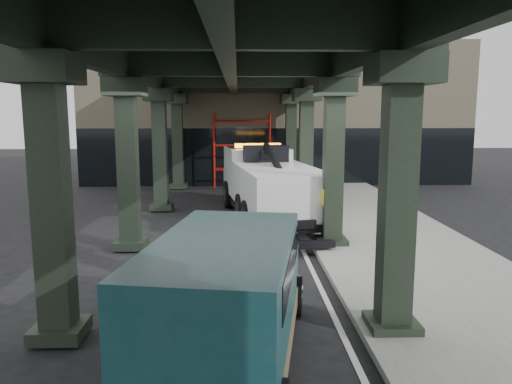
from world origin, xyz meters
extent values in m
plane|color=black|center=(0.00, 0.00, 0.00)|extent=(90.00, 90.00, 0.00)
cube|color=gray|center=(4.50, 2.00, 0.07)|extent=(5.00, 40.00, 0.15)
cube|color=silver|center=(1.70, 2.00, 0.01)|extent=(0.12, 38.00, 0.01)
cube|color=black|center=(2.60, -4.00, 2.50)|extent=(0.55, 0.55, 5.00)
cube|color=black|center=(2.60, -4.00, 4.75)|extent=(1.10, 1.10, 0.50)
cube|color=black|center=(2.60, -4.00, 0.18)|extent=(0.90, 0.90, 0.24)
cube|color=black|center=(2.60, 2.00, 2.50)|extent=(0.55, 0.55, 5.00)
cube|color=black|center=(2.60, 2.00, 4.75)|extent=(1.10, 1.10, 0.50)
cube|color=black|center=(2.60, 2.00, 0.18)|extent=(0.90, 0.90, 0.24)
cube|color=black|center=(2.60, 8.00, 2.50)|extent=(0.55, 0.55, 5.00)
cube|color=black|center=(2.60, 8.00, 4.75)|extent=(1.10, 1.10, 0.50)
cube|color=black|center=(2.60, 8.00, 0.18)|extent=(0.90, 0.90, 0.24)
cube|color=black|center=(2.60, 14.00, 2.50)|extent=(0.55, 0.55, 5.00)
cube|color=black|center=(2.60, 14.00, 4.75)|extent=(1.10, 1.10, 0.50)
cube|color=black|center=(2.60, 14.00, 0.18)|extent=(0.90, 0.90, 0.24)
cube|color=black|center=(-3.40, -4.00, 2.50)|extent=(0.55, 0.55, 5.00)
cube|color=black|center=(-3.40, -4.00, 4.75)|extent=(1.10, 1.10, 0.50)
cube|color=black|center=(-3.40, -4.00, 0.18)|extent=(0.90, 0.90, 0.24)
cube|color=black|center=(-3.40, 2.00, 2.50)|extent=(0.55, 0.55, 5.00)
cube|color=black|center=(-3.40, 2.00, 4.75)|extent=(1.10, 1.10, 0.50)
cube|color=black|center=(-3.40, 2.00, 0.18)|extent=(0.90, 0.90, 0.24)
cube|color=black|center=(-3.40, 8.00, 2.50)|extent=(0.55, 0.55, 5.00)
cube|color=black|center=(-3.40, 8.00, 4.75)|extent=(1.10, 1.10, 0.50)
cube|color=black|center=(-3.40, 8.00, 0.18)|extent=(0.90, 0.90, 0.24)
cube|color=black|center=(-3.40, 14.00, 2.50)|extent=(0.55, 0.55, 5.00)
cube|color=black|center=(-3.40, 14.00, 4.75)|extent=(1.10, 1.10, 0.50)
cube|color=black|center=(-3.40, 14.00, 0.18)|extent=(0.90, 0.90, 0.24)
cube|color=black|center=(2.60, 2.00, 5.55)|extent=(0.35, 32.00, 1.10)
cube|color=black|center=(-3.40, 2.00, 5.55)|extent=(0.35, 32.00, 1.10)
cube|color=black|center=(-0.40, 2.00, 5.55)|extent=(0.35, 32.00, 1.10)
cube|color=black|center=(-0.40, 2.00, 6.25)|extent=(7.40, 32.00, 0.30)
cube|color=#C6B793|center=(2.00, 20.00, 4.00)|extent=(22.00, 10.00, 8.00)
cylinder|color=red|center=(-1.50, 14.90, 2.00)|extent=(0.08, 0.08, 4.00)
cylinder|color=red|center=(-1.50, 14.10, 2.00)|extent=(0.08, 0.08, 4.00)
cylinder|color=red|center=(1.50, 14.90, 2.00)|extent=(0.08, 0.08, 4.00)
cylinder|color=red|center=(1.50, 14.10, 2.00)|extent=(0.08, 0.08, 4.00)
cylinder|color=red|center=(0.00, 14.90, 1.00)|extent=(3.00, 0.08, 0.08)
cylinder|color=red|center=(0.00, 14.90, 2.30)|extent=(3.00, 0.08, 0.08)
cylinder|color=red|center=(0.00, 14.90, 3.60)|extent=(3.00, 0.08, 0.08)
cube|color=black|center=(1.00, 5.76, 0.74)|extent=(2.26, 7.98, 0.26)
cube|color=white|center=(0.59, 8.42, 1.64)|extent=(2.84, 2.88, 1.90)
cube|color=white|center=(0.42, 9.51, 1.11)|extent=(2.56, 1.11, 0.95)
cube|color=black|center=(0.55, 8.68, 2.16)|extent=(2.50, 1.71, 0.90)
cube|color=white|center=(1.19, 4.56, 1.42)|extent=(3.31, 5.60, 1.48)
cube|color=orange|center=(0.62, 8.21, 2.69)|extent=(1.92, 0.58, 0.17)
cube|color=black|center=(0.86, 6.64, 2.48)|extent=(1.77, 0.88, 0.63)
cylinder|color=black|center=(1.15, 4.77, 2.22)|extent=(0.82, 3.69, 1.41)
cube|color=black|center=(1.60, 1.90, 0.37)|extent=(0.54, 1.51, 0.19)
cube|color=black|center=(1.71, 1.17, 0.32)|extent=(1.71, 0.52, 0.19)
cylinder|color=black|center=(-0.61, 8.55, 0.58)|extent=(0.54, 1.20, 1.16)
cylinder|color=silver|center=(-0.61, 8.55, 0.58)|extent=(0.50, 0.69, 0.64)
cylinder|color=black|center=(1.69, 8.91, 0.58)|extent=(0.54, 1.20, 1.16)
cylinder|color=silver|center=(1.69, 8.91, 0.58)|extent=(0.50, 0.69, 0.64)
cylinder|color=black|center=(-0.07, 5.11, 0.58)|extent=(0.54, 1.20, 1.16)
cylinder|color=silver|center=(-0.07, 5.11, 0.58)|extent=(0.50, 0.69, 0.64)
cylinder|color=black|center=(2.22, 5.47, 0.58)|extent=(0.54, 1.20, 1.16)
cylinder|color=silver|center=(2.22, 5.47, 0.58)|extent=(0.50, 0.69, 0.64)
cylinder|color=black|center=(0.14, 3.75, 0.58)|extent=(0.54, 1.20, 1.16)
cylinder|color=silver|center=(0.14, 3.75, 0.58)|extent=(0.50, 0.69, 0.64)
cylinder|color=black|center=(2.43, 4.11, 0.58)|extent=(0.54, 1.20, 1.16)
cylinder|color=silver|center=(2.43, 4.11, 0.58)|extent=(0.50, 0.69, 0.64)
cube|color=#134047|center=(0.02, -2.83, 0.89)|extent=(2.07, 1.34, 0.84)
cube|color=#134047|center=(-0.42, -5.37, 1.27)|extent=(2.65, 4.49, 1.83)
cube|color=olive|center=(-0.35, -5.00, 0.52)|extent=(2.86, 5.51, 0.33)
cube|color=black|center=(-0.05, -3.20, 1.64)|extent=(1.87, 0.70, 0.78)
cube|color=black|center=(-0.37, -5.09, 1.73)|extent=(2.53, 3.66, 0.52)
cube|color=silver|center=(0.10, -2.34, 0.52)|extent=(1.87, 0.43, 0.28)
cylinder|color=black|center=(-0.92, -2.72, 0.39)|extent=(0.39, 0.82, 0.79)
cylinder|color=silver|center=(-0.92, -2.72, 0.39)|extent=(0.37, 0.48, 0.43)
cylinder|color=black|center=(0.93, -3.03, 0.39)|extent=(0.39, 0.82, 0.79)
cylinder|color=silver|center=(0.93, -3.03, 0.39)|extent=(0.37, 0.48, 0.43)
camera|label=1|loc=(-0.19, -12.54, 4.02)|focal=35.00mm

